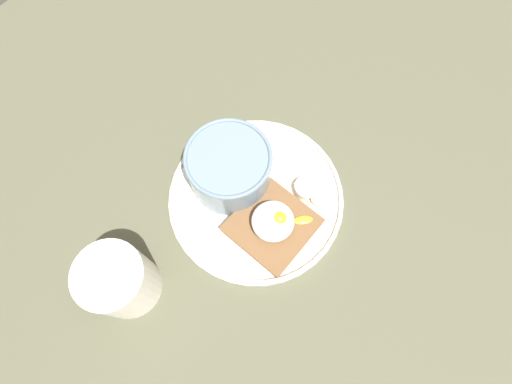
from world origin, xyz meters
TOP-DOWN VIEW (x-y plane):
  - ground_plane at (0.00, 0.00)cm, footprint 120.00×120.00cm
  - plate at (0.00, 0.00)cm, footprint 25.60×25.60cm
  - oatmeal_bowl at (0.33, -4.82)cm, footprint 12.03×12.03cm
  - toast_slice at (2.13, 4.67)cm, footprint 10.75×10.75cm
  - poached_egg at (2.04, 4.75)cm, footprint 7.37×7.25cm
  - banana_slice_front at (-5.32, 4.88)cm, footprint 4.83×4.87cm
  - banana_slice_left at (-5.53, 7.41)cm, footprint 3.73×3.68cm
  - coffee_mug at (20.68, -5.24)cm, footprint 8.53×8.53cm

SIDE VIEW (x-z plane):
  - ground_plane at x=0.00cm, z-range 0.00..2.00cm
  - plate at x=0.00cm, z-range 2.00..3.60cm
  - banana_slice_left at x=-5.53cm, z-range 2.90..4.38cm
  - banana_slice_front at x=-5.32cm, z-range 2.88..4.66cm
  - toast_slice at x=2.13cm, z-range 3.09..4.67cm
  - poached_egg at x=2.04cm, z-range 4.41..7.63cm
  - oatmeal_bowl at x=0.33cm, z-range 2.91..10.13cm
  - coffee_mug at x=20.68cm, z-range 2.11..12.01cm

